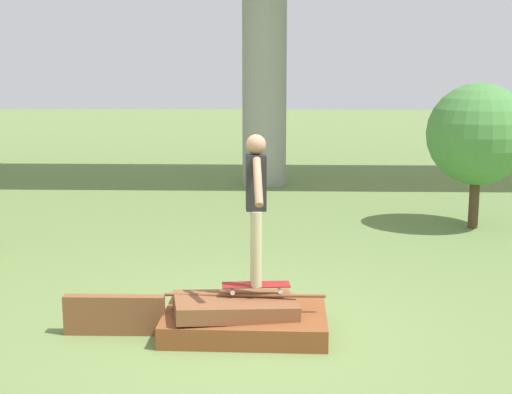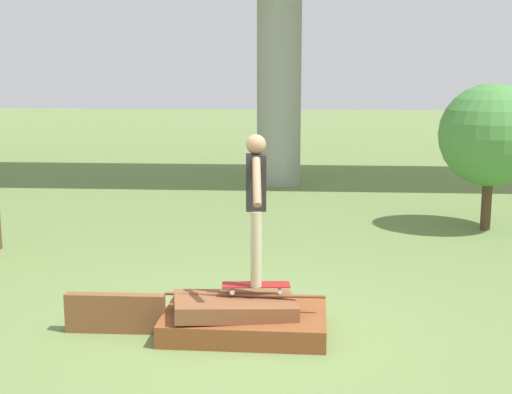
# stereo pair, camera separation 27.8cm
# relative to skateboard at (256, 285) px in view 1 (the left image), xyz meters

# --- Properties ---
(ground_plane) EXTENTS (80.00, 80.00, 0.00)m
(ground_plane) POSITION_rel_skateboard_xyz_m (-0.12, -0.07, -0.54)
(ground_plane) COLOR olive
(scrap_pile) EXTENTS (1.86, 1.16, 0.47)m
(scrap_pile) POSITION_rel_skateboard_xyz_m (-0.15, -0.09, -0.36)
(scrap_pile) COLOR brown
(scrap_pile) RESTS_ON ground_plane
(scrap_plank_loose) EXTENTS (1.14, 0.14, 0.45)m
(scrap_plank_loose) POSITION_rel_skateboard_xyz_m (-1.60, -0.15, -0.32)
(scrap_plank_loose) COLOR brown
(scrap_plank_loose) RESTS_ON ground_plane
(skateboard) EXTENTS (0.79, 0.30, 0.09)m
(skateboard) POSITION_rel_skateboard_xyz_m (0.00, 0.00, 0.00)
(skateboard) COLOR maroon
(skateboard) RESTS_ON scrap_pile
(skater) EXTENTS (0.24, 1.14, 1.70)m
(skater) POSITION_rel_skateboard_xyz_m (0.00, 0.00, 1.00)
(skater) COLOR #C6B78E
(skater) RESTS_ON skateboard
(tree_behind_left) EXTENTS (1.86, 1.86, 2.68)m
(tree_behind_left) POSITION_rel_skateboard_xyz_m (3.87, 5.34, 1.20)
(tree_behind_left) COLOR #4C3823
(tree_behind_left) RESTS_ON ground_plane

